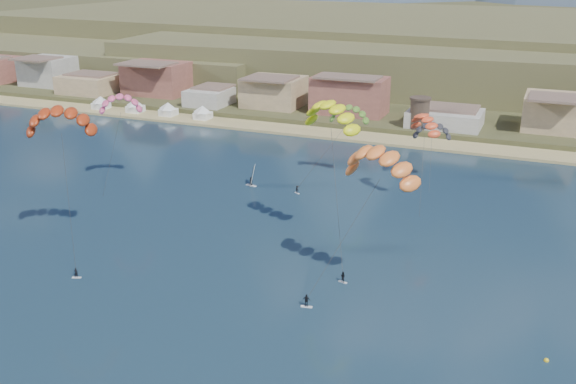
{
  "coord_description": "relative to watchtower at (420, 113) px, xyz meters",
  "views": [
    {
      "loc": [
        38.13,
        -60.58,
        46.05
      ],
      "look_at": [
        0.0,
        32.0,
        10.0
      ],
      "focal_mm": 40.64,
      "sensor_mm": 36.0,
      "label": 1
    }
  ],
  "objects": [
    {
      "name": "kitesurfer_orange",
      "position": [
        12.43,
        -91.04,
        13.93
      ],
      "size": [
        14.96,
        13.34,
        23.97
      ],
      "color": "silver",
      "rests_on": "ground"
    },
    {
      "name": "distant_kite_pink",
      "position": [
        -48.84,
        -65.93,
        12.23
      ],
      "size": [
        9.46,
        8.04,
        21.43
      ],
      "color": "#262626",
      "rests_on": "ground"
    },
    {
      "name": "beach",
      "position": [
        -5.0,
        -8.0,
        -6.12
      ],
      "size": [
        2200.0,
        12.0,
        0.9
      ],
      "color": "tan",
      "rests_on": "ground"
    },
    {
      "name": "town",
      "position": [
        -45.0,
        8.0,
        1.63
      ],
      "size": [
        400.0,
        24.0,
        12.0
      ],
      "color": "beige",
      "rests_on": "ground"
    },
    {
      "name": "watchtower",
      "position": [
        0.0,
        0.0,
        0.0
      ],
      "size": [
        5.82,
        5.82,
        8.6
      ],
      "color": "#47382D",
      "rests_on": "ground"
    },
    {
      "name": "buoy",
      "position": [
        36.48,
        -100.41,
        -6.27
      ],
      "size": [
        0.61,
        0.61,
        0.61
      ],
      "color": "yellow",
      "rests_on": "ground"
    },
    {
      "name": "distant_kite_dark",
      "position": [
        10.22,
        -38.12,
        5.64
      ],
      "size": [
        8.9,
        6.36,
        15.2
      ],
      "color": "#262626",
      "rests_on": "ground"
    },
    {
      "name": "beach_tents",
      "position": [
        -81.25,
        -8.0,
        -2.66
      ],
      "size": [
        43.4,
        6.4,
        5.0
      ],
      "color": "white",
      "rests_on": "ground"
    },
    {
      "name": "kitesurfer_red",
      "position": [
        -37.78,
        -96.13,
        16.47
      ],
      "size": [
        13.89,
        13.54,
        26.15
      ],
      "color": "silver",
      "rests_on": "ground"
    },
    {
      "name": "windsurfer",
      "position": [
        -24.27,
        -55.59,
        -4.94
      ],
      "size": [
        2.63,
        2.9,
        4.5
      ],
      "color": "silver",
      "rests_on": "ground"
    },
    {
      "name": "land",
      "position": [
        -5.0,
        446.0,
        -6.37
      ],
      "size": [
        2200.0,
        900.0,
        4.0
      ],
      "color": "brown",
      "rests_on": "ground"
    },
    {
      "name": "ground",
      "position": [
        -5.0,
        -114.0,
        -6.37
      ],
      "size": [
        2400.0,
        2400.0,
        0.0
      ],
      "primitive_type": "plane",
      "color": "black",
      "rests_on": "ground"
    },
    {
      "name": "foothills",
      "position": [
        17.39,
        118.47,
        2.71
      ],
      "size": [
        940.0,
        210.0,
        18.0
      ],
      "color": "brown",
      "rests_on": "ground"
    },
    {
      "name": "distant_kite_orange",
      "position": [
        11.15,
        -52.18,
        10.48
      ],
      "size": [
        8.16,
        8.79,
        19.68
      ],
      "color": "#262626",
      "rests_on": "ground"
    },
    {
      "name": "kitesurfer_green",
      "position": [
        -6.86,
        -43.49,
        8.78
      ],
      "size": [
        12.1,
        15.64,
        19.92
      ],
      "color": "silver",
      "rests_on": "ground"
    },
    {
      "name": "kitesurfer_yellow",
      "position": [
        0.91,
        -78.26,
        16.81
      ],
      "size": [
        13.18,
        16.92,
        27.12
      ],
      "color": "silver",
      "rests_on": "ground"
    }
  ]
}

